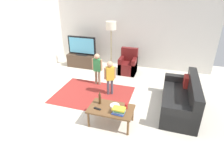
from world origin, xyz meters
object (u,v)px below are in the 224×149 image
at_px(book_stack, 119,111).
at_px(child_center, 110,75).
at_px(soda_can, 126,106).
at_px(tv_stand, 83,61).
at_px(tv, 82,46).
at_px(child_near_tv, 97,66).
at_px(bottle, 100,99).
at_px(armchair, 128,65).
at_px(tv_remote, 97,109).
at_px(floor_lamp, 111,28).
at_px(coffee_table, 111,110).
at_px(couch, 182,100).
at_px(plate, 115,105).

bearing_deg(book_stack, child_center, 115.21).
height_order(child_center, soda_can, child_center).
bearing_deg(tv_stand, book_stack, -53.02).
distance_m(tv, child_near_tv, 1.62).
xyz_separation_m(child_center, bottle, (0.12, -1.14, -0.07)).
bearing_deg(child_near_tv, armchair, 57.76).
relative_size(armchair, tv_remote, 5.29).
relative_size(tv, armchair, 1.22).
bearing_deg(tv_remote, bottle, 106.99).
relative_size(tv_stand, floor_lamp, 0.67).
bearing_deg(tv_remote, coffee_table, 35.00).
distance_m(couch, child_center, 2.01).
distance_m(floor_lamp, child_near_tv, 1.64).
relative_size(child_near_tv, child_center, 1.00).
bearing_deg(armchair, book_stack, -81.06).
relative_size(book_stack, bottle, 0.92).
relative_size(child_center, bottle, 3.40).
xyz_separation_m(armchair, coffee_table, (0.26, -2.88, 0.07)).
height_order(couch, bottle, couch).
bearing_deg(tv, bottle, -57.68).
relative_size(couch, tv_remote, 10.59).
height_order(tv_stand, floor_lamp, floor_lamp).
relative_size(couch, book_stack, 6.47).
distance_m(book_stack, plate, 0.30).
xyz_separation_m(tv, armchair, (1.81, -0.02, -0.55)).
bearing_deg(tv, child_near_tv, -47.71).
distance_m(couch, coffee_table, 1.86).
relative_size(floor_lamp, bottle, 5.87).
height_order(armchair, plate, armchair).
bearing_deg(tv_remote, floor_lamp, 113.91).
relative_size(floor_lamp, book_stack, 6.40).
height_order(tv, bottle, tv).
height_order(child_center, plate, child_center).
xyz_separation_m(tv_stand, tv, (0.00, -0.02, 0.60)).
bearing_deg(soda_can, child_near_tv, 129.13).
height_order(floor_lamp, coffee_table, floor_lamp).
xyz_separation_m(child_center, plate, (0.47, -1.12, -0.19)).
xyz_separation_m(floor_lamp, plate, (1.01, -2.95, -1.12)).
height_order(floor_lamp, child_center, floor_lamp).
xyz_separation_m(floor_lamp, coffee_table, (0.96, -3.07, -1.17)).
bearing_deg(tv_stand, soda_can, -49.70).
distance_m(floor_lamp, soda_can, 3.41).
height_order(coffee_table, tv_remote, tv_remote).
bearing_deg(book_stack, bottle, 157.11).
relative_size(tv_stand, couch, 0.67).
distance_m(tv, couch, 4.12).
bearing_deg(floor_lamp, tv_remote, -77.89).
relative_size(tv_stand, tv, 1.09).
bearing_deg(tv_stand, floor_lamp, 7.83).
bearing_deg(tv_remote, child_center, 107.75).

